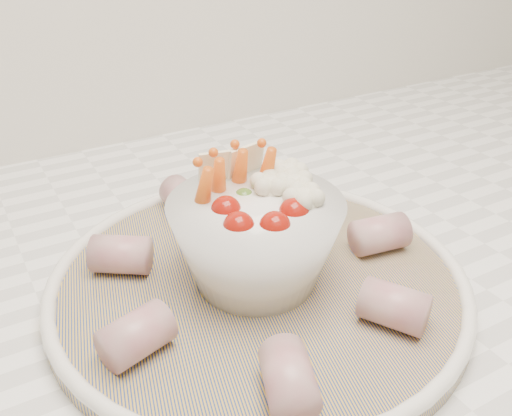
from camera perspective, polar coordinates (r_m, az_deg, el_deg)
serving_platter at (r=0.49m, az=0.23°, el=-7.28°), size 0.42×0.42×0.02m
veggie_bowl at (r=0.46m, az=0.06°, el=-2.89°), size 0.14×0.14×0.11m
cured_meat_rolls at (r=0.48m, az=0.07°, el=-5.31°), size 0.29×0.31×0.03m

